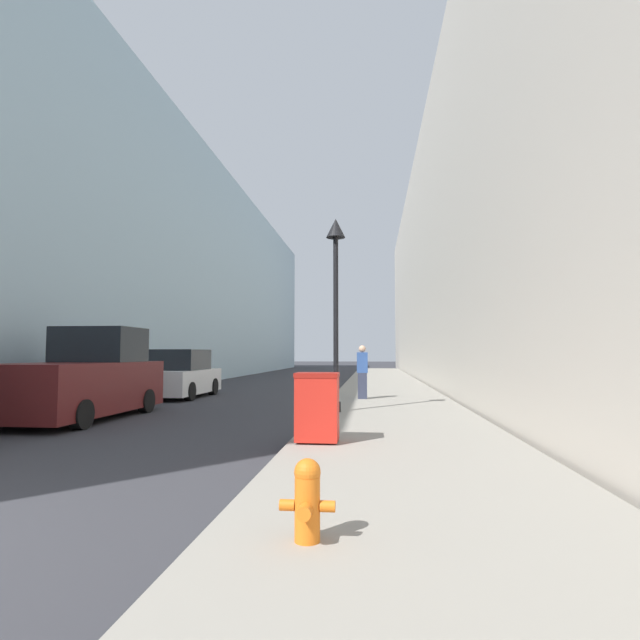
{
  "coord_description": "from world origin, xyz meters",
  "views": [
    {
      "loc": [
        4.85,
        -2.97,
        1.61
      ],
      "look_at": [
        2.53,
        18.91,
        3.1
      ],
      "focal_mm": 28.0,
      "sensor_mm": 36.0,
      "label": 1
    }
  ],
  "objects_px": {
    "parked_sedan_near": "(181,376)",
    "pedestrian_on_sidewalk": "(362,372)",
    "trash_bin": "(317,406)",
    "pickup_truck": "(84,380)",
    "lamppost": "(336,274)",
    "fire_hydrant": "(307,498)"
  },
  "relations": [
    {
      "from": "parked_sedan_near",
      "to": "pedestrian_on_sidewalk",
      "type": "xyz_separation_m",
      "value": [
        6.72,
        -1.31,
        0.21
      ]
    },
    {
      "from": "parked_sedan_near",
      "to": "pedestrian_on_sidewalk",
      "type": "bearing_deg",
      "value": -11.01
    },
    {
      "from": "lamppost",
      "to": "parked_sedan_near",
      "type": "distance_m",
      "value": 8.44
    },
    {
      "from": "fire_hydrant",
      "to": "pickup_truck",
      "type": "height_order",
      "value": "pickup_truck"
    },
    {
      "from": "fire_hydrant",
      "to": "lamppost",
      "type": "xyz_separation_m",
      "value": [
        -0.43,
        8.85,
        3.22
      ]
    },
    {
      "from": "trash_bin",
      "to": "lamppost",
      "type": "bearing_deg",
      "value": 90.18
    },
    {
      "from": "trash_bin",
      "to": "parked_sedan_near",
      "type": "distance_m",
      "value": 11.31
    },
    {
      "from": "fire_hydrant",
      "to": "pedestrian_on_sidewalk",
      "type": "bearing_deg",
      "value": 89.22
    },
    {
      "from": "fire_hydrant",
      "to": "pedestrian_on_sidewalk",
      "type": "height_order",
      "value": "pedestrian_on_sidewalk"
    },
    {
      "from": "parked_sedan_near",
      "to": "trash_bin",
      "type": "bearing_deg",
      "value": -57.14
    },
    {
      "from": "fire_hydrant",
      "to": "pickup_truck",
      "type": "distance_m",
      "value": 10.24
    },
    {
      "from": "trash_bin",
      "to": "lamppost",
      "type": "relative_size",
      "value": 0.23
    },
    {
      "from": "trash_bin",
      "to": "pickup_truck",
      "type": "relative_size",
      "value": 0.24
    },
    {
      "from": "trash_bin",
      "to": "pedestrian_on_sidewalk",
      "type": "distance_m",
      "value": 8.22
    },
    {
      "from": "lamppost",
      "to": "pickup_truck",
      "type": "distance_m",
      "value": 6.88
    },
    {
      "from": "trash_bin",
      "to": "parked_sedan_near",
      "type": "height_order",
      "value": "parked_sedan_near"
    },
    {
      "from": "pedestrian_on_sidewalk",
      "to": "lamppost",
      "type": "bearing_deg",
      "value": -99.1
    },
    {
      "from": "parked_sedan_near",
      "to": "pedestrian_on_sidewalk",
      "type": "height_order",
      "value": "pedestrian_on_sidewalk"
    },
    {
      "from": "trash_bin",
      "to": "pickup_truck",
      "type": "bearing_deg",
      "value": 151.56
    },
    {
      "from": "pickup_truck",
      "to": "parked_sedan_near",
      "type": "bearing_deg",
      "value": 89.05
    },
    {
      "from": "fire_hydrant",
      "to": "parked_sedan_near",
      "type": "xyz_separation_m",
      "value": [
        -6.55,
        13.89,
        0.33
      ]
    },
    {
      "from": "trash_bin",
      "to": "pedestrian_on_sidewalk",
      "type": "relative_size",
      "value": 0.66
    }
  ]
}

